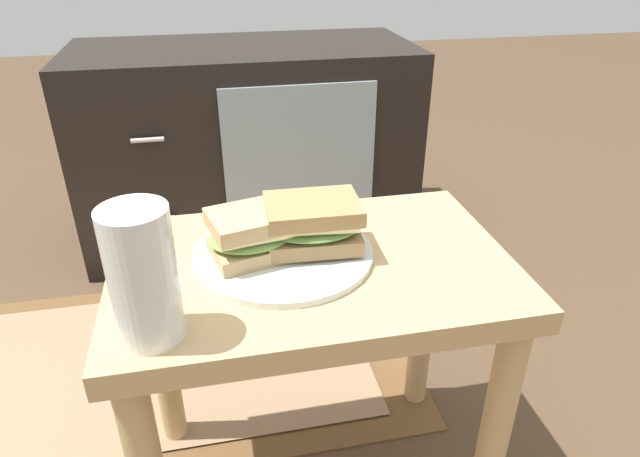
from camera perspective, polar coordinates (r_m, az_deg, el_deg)
The scene contains 7 objects.
side_table at distance 0.84m, azimuth -0.76°, elevation -8.55°, with size 0.56×0.36×0.46m.
tv_cabinet at distance 1.71m, azimuth -7.33°, elevation 8.50°, with size 0.96×0.46×0.58m.
area_rug at distance 1.34m, azimuth -16.03°, elevation -13.05°, with size 1.12×0.62×0.01m.
plate at distance 0.79m, azimuth -3.74°, elevation -2.55°, with size 0.25×0.25×0.01m, color silver.
sandwich_front at distance 0.77m, azimuth -6.97°, elevation -0.57°, with size 0.14×0.12×0.07m.
sandwich_back at distance 0.78m, azimuth -0.75°, elevation 0.58°, with size 0.15×0.11×0.07m.
beer_glass at distance 0.64m, azimuth -17.66°, elevation -4.95°, with size 0.08×0.08×0.16m.
Camera 1 is at (-0.12, -0.65, 0.88)m, focal length 31.17 mm.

